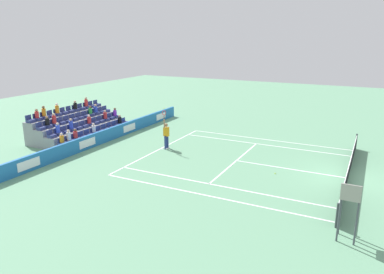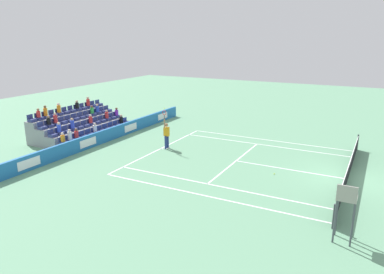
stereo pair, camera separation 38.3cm
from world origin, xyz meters
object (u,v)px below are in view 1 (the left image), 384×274
(tennis_player, at_px, (166,135))
(loose_tennis_ball, at_px, (275,173))
(tennis_net, at_px, (349,170))
(umpire_chair, at_px, (350,203))

(tennis_player, xyz_separation_m, loose_tennis_ball, (1.35, 7.83, -0.96))
(tennis_net, bearing_deg, tennis_player, -90.98)
(umpire_chair, distance_m, loose_tennis_ball, 7.12)
(tennis_net, bearing_deg, loose_tennis_ball, -72.73)
(umpire_chair, relative_size, loose_tennis_ball, 34.41)
(tennis_player, distance_m, umpire_chair, 13.84)
(tennis_net, distance_m, tennis_player, 11.54)
(tennis_net, xyz_separation_m, tennis_player, (-0.20, -11.53, 0.50))
(tennis_player, bearing_deg, umpire_chair, 59.81)
(loose_tennis_ball, bearing_deg, tennis_net, 107.27)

